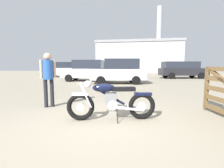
{
  "coord_description": "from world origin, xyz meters",
  "views": [
    {
      "loc": [
        0.51,
        -3.47,
        1.26
      ],
      "look_at": [
        0.02,
        1.56,
        0.7
      ],
      "focal_mm": 25.97,
      "sensor_mm": 36.0,
      "label": 1
    }
  ],
  "objects_px": {
    "silver_sedan_mid": "(87,70)",
    "dark_sedan_left": "(64,69)",
    "blue_hatchback_right": "(182,69)",
    "bystander": "(48,74)",
    "white_estate_far": "(97,69)",
    "pale_sedan_back": "(119,71)",
    "vintage_motorcycle": "(111,101)"
  },
  "relations": [
    {
      "from": "silver_sedan_mid",
      "to": "dark_sedan_left",
      "type": "height_order",
      "value": "silver_sedan_mid"
    },
    {
      "from": "silver_sedan_mid",
      "to": "blue_hatchback_right",
      "type": "relative_size",
      "value": 0.81
    },
    {
      "from": "bystander",
      "to": "white_estate_far",
      "type": "distance_m",
      "value": 12.64
    },
    {
      "from": "pale_sedan_back",
      "to": "blue_hatchback_right",
      "type": "relative_size",
      "value": 0.84
    },
    {
      "from": "pale_sedan_back",
      "to": "dark_sedan_left",
      "type": "relative_size",
      "value": 0.83
    },
    {
      "from": "vintage_motorcycle",
      "to": "bystander",
      "type": "relative_size",
      "value": 1.25
    },
    {
      "from": "bystander",
      "to": "dark_sedan_left",
      "type": "distance_m",
      "value": 14.57
    },
    {
      "from": "pale_sedan_back",
      "to": "vintage_motorcycle",
      "type": "bearing_deg",
      "value": 84.15
    },
    {
      "from": "vintage_motorcycle",
      "to": "silver_sedan_mid",
      "type": "xyz_separation_m",
      "value": [
        -3.1,
        9.82,
        0.47
      ]
    },
    {
      "from": "pale_sedan_back",
      "to": "white_estate_far",
      "type": "bearing_deg",
      "value": -71.72
    },
    {
      "from": "silver_sedan_mid",
      "to": "dark_sedan_left",
      "type": "bearing_deg",
      "value": -49.26
    },
    {
      "from": "silver_sedan_mid",
      "to": "white_estate_far",
      "type": "height_order",
      "value": "silver_sedan_mid"
    },
    {
      "from": "bystander",
      "to": "silver_sedan_mid",
      "type": "height_order",
      "value": "silver_sedan_mid"
    },
    {
      "from": "white_estate_far",
      "to": "blue_hatchback_right",
      "type": "xyz_separation_m",
      "value": [
        9.0,
        0.34,
        0.0
      ]
    },
    {
      "from": "bystander",
      "to": "blue_hatchback_right",
      "type": "relative_size",
      "value": 0.34
    },
    {
      "from": "vintage_motorcycle",
      "to": "silver_sedan_mid",
      "type": "bearing_deg",
      "value": -81.42
    },
    {
      "from": "blue_hatchback_right",
      "to": "dark_sedan_left",
      "type": "bearing_deg",
      "value": 169.21
    },
    {
      "from": "vintage_motorcycle",
      "to": "pale_sedan_back",
      "type": "bearing_deg",
      "value": -97.03
    },
    {
      "from": "vintage_motorcycle",
      "to": "silver_sedan_mid",
      "type": "height_order",
      "value": "silver_sedan_mid"
    },
    {
      "from": "vintage_motorcycle",
      "to": "pale_sedan_back",
      "type": "xyz_separation_m",
      "value": [
        -0.27,
        8.07,
        0.47
      ]
    },
    {
      "from": "bystander",
      "to": "dark_sedan_left",
      "type": "bearing_deg",
      "value": 169.79
    },
    {
      "from": "silver_sedan_mid",
      "to": "bystander",
      "type": "bearing_deg",
      "value": 98.52
    },
    {
      "from": "bystander",
      "to": "pale_sedan_back",
      "type": "relative_size",
      "value": 0.41
    },
    {
      "from": "bystander",
      "to": "pale_sedan_back",
      "type": "height_order",
      "value": "pale_sedan_back"
    },
    {
      "from": "vintage_motorcycle",
      "to": "white_estate_far",
      "type": "relative_size",
      "value": 0.42
    },
    {
      "from": "bystander",
      "to": "white_estate_far",
      "type": "relative_size",
      "value": 0.34
    },
    {
      "from": "white_estate_far",
      "to": "vintage_motorcycle",
      "type": "bearing_deg",
      "value": -67.71
    },
    {
      "from": "pale_sedan_back",
      "to": "dark_sedan_left",
      "type": "xyz_separation_m",
      "value": [
        -6.8,
        6.63,
        0.02
      ]
    },
    {
      "from": "bystander",
      "to": "silver_sedan_mid",
      "type": "relative_size",
      "value": 0.42
    },
    {
      "from": "silver_sedan_mid",
      "to": "white_estate_far",
      "type": "distance_m",
      "value": 3.81
    },
    {
      "from": "silver_sedan_mid",
      "to": "vintage_motorcycle",
      "type": "bearing_deg",
      "value": 109.11
    },
    {
      "from": "vintage_motorcycle",
      "to": "dark_sedan_left",
      "type": "height_order",
      "value": "dark_sedan_left"
    }
  ]
}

